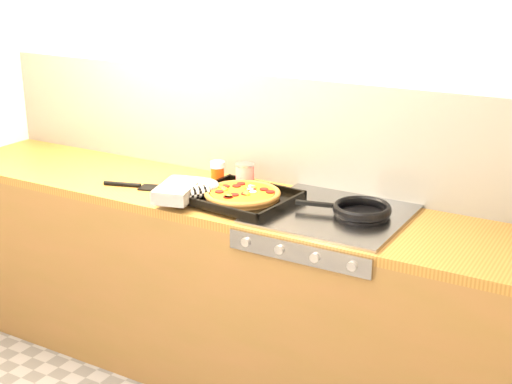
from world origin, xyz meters
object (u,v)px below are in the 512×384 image
Objects in this scene: frying_pan at (361,210)px; juice_glass at (218,173)px; pizza_on_tray at (225,193)px; tomato_can at (245,177)px.

frying_pan is 3.77× the size of juice_glass.
pizza_on_tray reaches higher than frying_pan.
frying_pan is at bearing -6.82° from juice_glass.
juice_glass is (-0.75, 0.09, 0.02)m from frying_pan.
frying_pan is 0.76m from juice_glass.
juice_glass reaches higher than frying_pan.
pizza_on_tray is 1.39× the size of frying_pan.
tomato_can is (-0.03, 0.21, 0.02)m from pizza_on_tray.
tomato_can is at bearing 171.48° from frying_pan.
tomato_can is at bearing 0.15° from juice_glass.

